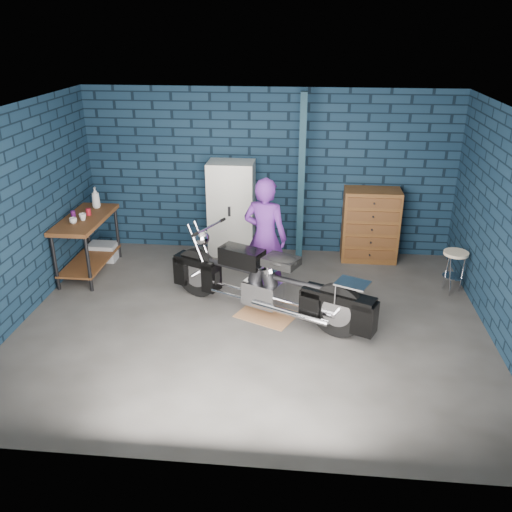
{
  "coord_description": "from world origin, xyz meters",
  "views": [
    {
      "loc": [
        0.66,
        -6.12,
        3.63
      ],
      "look_at": [
        0.02,
        0.3,
        0.82
      ],
      "focal_mm": 38.0,
      "sensor_mm": 36.0,
      "label": 1
    }
  ],
  "objects_px": {
    "tool_chest": "(370,225)",
    "person": "(265,238)",
    "shop_stool": "(453,272)",
    "workbench": "(88,245)",
    "locker": "(232,209)",
    "storage_bin": "(103,252)",
    "motorcycle": "(267,278)"
  },
  "relations": [
    {
      "from": "locker",
      "to": "shop_stool",
      "type": "bearing_deg",
      "value": -17.89
    },
    {
      "from": "storage_bin",
      "to": "shop_stool",
      "type": "relative_size",
      "value": 0.71
    },
    {
      "from": "person",
      "to": "tool_chest",
      "type": "xyz_separation_m",
      "value": [
        1.59,
        1.37,
        -0.27
      ]
    },
    {
      "from": "motorcycle",
      "to": "shop_stool",
      "type": "bearing_deg",
      "value": 44.64
    },
    {
      "from": "tool_chest",
      "to": "shop_stool",
      "type": "height_order",
      "value": "tool_chest"
    },
    {
      "from": "person",
      "to": "storage_bin",
      "type": "xyz_separation_m",
      "value": [
        -2.75,
        0.92,
        -0.72
      ]
    },
    {
      "from": "workbench",
      "to": "shop_stool",
      "type": "relative_size",
      "value": 2.21
    },
    {
      "from": "shop_stool",
      "to": "storage_bin",
      "type": "bearing_deg",
      "value": 173.35
    },
    {
      "from": "tool_chest",
      "to": "person",
      "type": "bearing_deg",
      "value": -139.25
    },
    {
      "from": "tool_chest",
      "to": "shop_stool",
      "type": "relative_size",
      "value": 1.87
    },
    {
      "from": "workbench",
      "to": "tool_chest",
      "type": "height_order",
      "value": "tool_chest"
    },
    {
      "from": "storage_bin",
      "to": "locker",
      "type": "relative_size",
      "value": 0.29
    },
    {
      "from": "shop_stool",
      "to": "locker",
      "type": "bearing_deg",
      "value": 162.11
    },
    {
      "from": "motorcycle",
      "to": "tool_chest",
      "type": "height_order",
      "value": "tool_chest"
    },
    {
      "from": "motorcycle",
      "to": "locker",
      "type": "height_order",
      "value": "locker"
    },
    {
      "from": "locker",
      "to": "shop_stool",
      "type": "distance_m",
      "value": 3.56
    },
    {
      "from": "locker",
      "to": "tool_chest",
      "type": "relative_size",
      "value": 1.34
    },
    {
      "from": "workbench",
      "to": "shop_stool",
      "type": "distance_m",
      "value": 5.46
    },
    {
      "from": "workbench",
      "to": "tool_chest",
      "type": "bearing_deg",
      "value": 12.27
    },
    {
      "from": "motorcycle",
      "to": "tool_chest",
      "type": "relative_size",
      "value": 2.13
    },
    {
      "from": "workbench",
      "to": "person",
      "type": "bearing_deg",
      "value": -8.71
    },
    {
      "from": "workbench",
      "to": "storage_bin",
      "type": "relative_size",
      "value": 3.11
    },
    {
      "from": "locker",
      "to": "tool_chest",
      "type": "xyz_separation_m",
      "value": [
        2.26,
        0.0,
        -0.2
      ]
    },
    {
      "from": "workbench",
      "to": "person",
      "type": "distance_m",
      "value": 2.83
    },
    {
      "from": "motorcycle",
      "to": "locker",
      "type": "bearing_deg",
      "value": 135.19
    },
    {
      "from": "motorcycle",
      "to": "tool_chest",
      "type": "distance_m",
      "value": 2.52
    },
    {
      "from": "storage_bin",
      "to": "tool_chest",
      "type": "relative_size",
      "value": 0.38
    },
    {
      "from": "storage_bin",
      "to": "tool_chest",
      "type": "distance_m",
      "value": 4.39
    },
    {
      "from": "person",
      "to": "storage_bin",
      "type": "distance_m",
      "value": 2.99
    },
    {
      "from": "person",
      "to": "shop_stool",
      "type": "height_order",
      "value": "person"
    },
    {
      "from": "workbench",
      "to": "shop_stool",
      "type": "height_order",
      "value": "workbench"
    },
    {
      "from": "locker",
      "to": "shop_stool",
      "type": "height_order",
      "value": "locker"
    }
  ]
}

